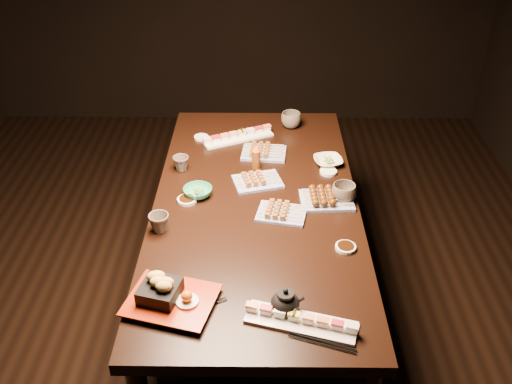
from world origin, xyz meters
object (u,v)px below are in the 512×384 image
Objects in this scene: yakitori_plate_right at (282,210)px; edamame_bowl_green at (198,192)px; sushi_platter_far at (237,135)px; tempura_tray at (171,292)px; yakitori_plate_center at (258,178)px; dining_table at (256,267)px; sushi_platter_near at (301,319)px; teacup_near_left at (159,223)px; yakitori_plate_left at (264,150)px; edamame_bowl_cream at (328,161)px; teapot at (285,300)px; condiment_bottle at (256,157)px; teacup_far_left at (181,163)px; teacup_mid_right at (344,193)px; teacup_far_right at (291,120)px.

yakitori_plate_right reaches higher than edamame_bowl_green.
sushi_platter_far is 1.25× the size of tempura_tray.
yakitori_plate_right is at bearing -83.06° from yakitori_plate_center.
dining_table is 4.80× the size of sushi_platter_near.
yakitori_plate_left is at bearing 55.93° from teacup_near_left.
yakitori_plate_right is 1.50× the size of edamame_bowl_cream.
teapot is at bearing -62.63° from edamame_bowl_green.
edamame_bowl_cream is at bearing 125.07° from sushi_platter_far.
yakitori_plate_left is 0.76m from teacup_near_left.
condiment_bottle is at bearing 77.91° from yakitori_plate_center.
sushi_platter_near is 1.15m from yakitori_plate_left.
edamame_bowl_green is 0.25m from teacup_far_left.
edamame_bowl_cream is 1.15m from tempura_tray.
teacup_mid_right is 0.79m from teacup_far_left.
yakitori_plate_center is at bearing -17.38° from teacup_far_left.
teacup_near_left is at bearing -121.60° from teacup_far_right.
dining_table is 0.43m from yakitori_plate_right.
teacup_near_left is (-0.39, -0.21, 0.41)m from dining_table.
yakitori_plate_left is at bearing -116.01° from teacup_far_right.
sushi_platter_far is 0.32m from condiment_bottle.
condiment_bottle is (0.39, 0.50, 0.02)m from teacup_near_left.
yakitori_plate_center is 2.81× the size of teacup_far_left.
yakitori_plate_right is 0.52m from yakitori_plate_left.
yakitori_plate_right is at bearing -33.90° from dining_table.
teacup_mid_right is (0.65, -0.03, 0.02)m from edamame_bowl_green.
yakitori_plate_center is 0.72× the size of tempura_tray.
sushi_platter_near is at bearing -100.28° from edamame_bowl_cream.
yakitori_plate_left is (0.14, -0.17, 0.00)m from sushi_platter_far.
teacup_far_left is 0.61× the size of condiment_bottle.
tempura_tray is 2.54× the size of teapot.
teacup_near_left is at bearing -143.93° from edamame_bowl_cream.
yakitori_plate_left is 1.59× the size of edamame_bowl_cream.
teacup_far_left is (-0.71, -0.06, 0.02)m from edamame_bowl_cream.
tempura_tray is at bearing -92.32° from edamame_bowl_green.
edamame_bowl_cream is at bearing 4.70° from teacup_far_left.
teacup_near_left is at bearing 153.02° from sushi_platter_near.
edamame_bowl_cream is 1.02m from teapot.
edamame_bowl_green is 0.80m from teapot.
yakitori_plate_left is (-0.07, 0.52, 0.00)m from yakitori_plate_right.
teacup_far_left is at bearing -153.57° from yakitori_plate_left.
teacup_far_right is 1.39m from teapot.
yakitori_plate_right is 1.90× the size of teacup_far_right.
sushi_platter_far is 1.83× the size of yakitori_plate_right.
teacup_far_right is (0.55, 0.46, 0.01)m from teacup_far_left.
condiment_bottle is at bearing 117.67° from yakitori_plate_right.
dining_table is 0.72m from sushi_platter_far.
sushi_platter_far reaches higher than edamame_bowl_green.
condiment_bottle is (0.26, 0.25, 0.04)m from edamame_bowl_green.
teacup_far_right is at bearing 83.04° from dining_table.
edamame_bowl_cream is at bearing 96.87° from teacup_mid_right.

